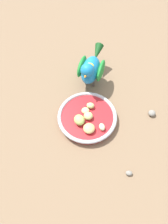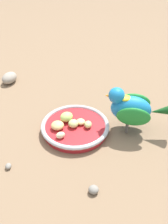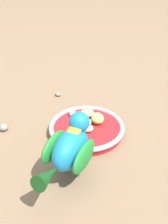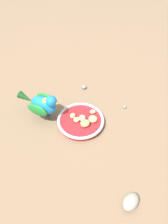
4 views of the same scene
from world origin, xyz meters
The scene contains 12 objects.
ground_plane centered at (0.00, 0.00, 0.00)m, with size 4.00×4.00×0.00m, color #7A6047.
feeding_bowl centered at (0.02, -0.01, 0.01)m, with size 0.20×0.20×0.03m.
apple_piece_0 centered at (0.03, -0.01, 0.03)m, with size 0.03×0.03×0.02m, color #C6D17A.
apple_piece_1 centered at (-0.02, -0.01, 0.03)m, with size 0.03×0.02×0.02m, color #C6D17A.
apple_piece_2 centered at (0.05, -0.04, 0.04)m, with size 0.04×0.03×0.03m, color #B2CC66.
apple_piece_3 centered at (0.06, 0.04, 0.03)m, with size 0.03×0.02×0.02m, color beige.
apple_piece_4 centered at (0.07, 0.00, 0.03)m, with size 0.04×0.04×0.02m, color tan.
apple_piece_5 centered at (0.01, -0.02, 0.03)m, with size 0.03×0.03×0.01m, color #E5C67F.
parrot centered at (-0.14, -0.03, 0.08)m, with size 0.20×0.10×0.14m.
rock_large centered at (0.28, -0.28, 0.02)m, with size 0.07×0.05×0.04m, color gray.
pebble_0 centered at (0.18, 0.14, 0.01)m, with size 0.02×0.01×0.01m, color gray.
pebble_1 centered at (-0.04, 0.20, 0.01)m, with size 0.02×0.02×0.02m, color gray.
Camera 2 is at (-0.03, 0.64, 0.56)m, focal length 46.78 mm.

